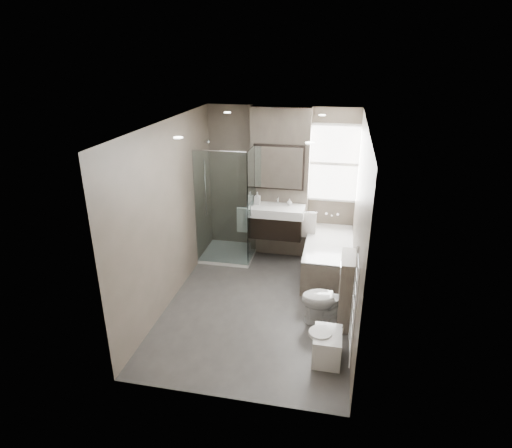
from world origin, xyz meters
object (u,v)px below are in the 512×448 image
(vanity, at_px, (276,221))
(bidet, at_px, (327,346))
(bathtub, at_px, (328,256))
(toilet, at_px, (327,299))

(vanity, bearing_deg, bidet, -67.73)
(bathtub, distance_m, bidet, 2.16)
(vanity, xyz_separation_m, toilet, (0.97, -1.69, -0.39))
(bidet, bearing_deg, toilet, 93.26)
(vanity, relative_size, bathtub, 0.59)
(vanity, xyz_separation_m, bathtub, (0.92, -0.33, -0.43))
(toilet, distance_m, bidet, 0.80)
(vanity, bearing_deg, toilet, -60.18)
(bathtub, bearing_deg, toilet, -88.11)
(bathtub, relative_size, bidet, 3.35)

